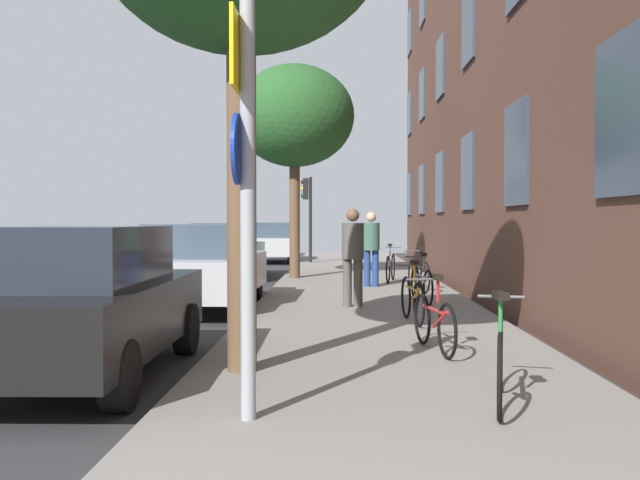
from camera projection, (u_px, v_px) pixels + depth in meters
ground_plane at (210, 294)px, 16.04m from camera, size 41.80×41.80×0.00m
road_asphalt at (120, 294)px, 16.09m from camera, size 7.00×38.00×0.01m
sidewalk at (361, 292)px, 15.95m from camera, size 4.20×38.00×0.12m
sign_post at (245, 173)px, 5.43m from camera, size 0.15×0.60×3.40m
traffic_light at (308, 204)px, 26.44m from camera, size 0.43×0.24×3.25m
tree_far at (295, 117)px, 19.08m from camera, size 3.29×3.29×5.86m
bicycle_0 at (500, 360)px, 5.91m from camera, size 0.54×1.67×0.98m
bicycle_1 at (434, 321)px, 8.32m from camera, size 0.44×1.61×0.94m
bicycle_2 at (412, 298)px, 10.71m from camera, size 0.42×1.65×0.96m
bicycle_3 at (422, 284)px, 13.10m from camera, size 0.42×1.71×0.98m
bicycle_4 at (419, 274)px, 15.49m from camera, size 0.45×1.72×0.99m
bicycle_5 at (391, 267)px, 17.90m from camera, size 0.50×1.74×0.99m
pedestrian_0 at (353, 251)px, 12.65m from camera, size 0.42×0.42×1.79m
pedestrian_1 at (371, 244)px, 16.60m from camera, size 0.49×0.49×1.78m
car_0 at (82, 301)px, 7.35m from camera, size 1.81×4.17×1.62m
car_1 at (203, 266)px, 13.15m from camera, size 1.97×4.47×1.62m
car_2 at (226, 250)px, 20.36m from camera, size 1.95×4.02×1.62m
car_3 at (273, 242)px, 28.14m from camera, size 1.97×3.99×1.62m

